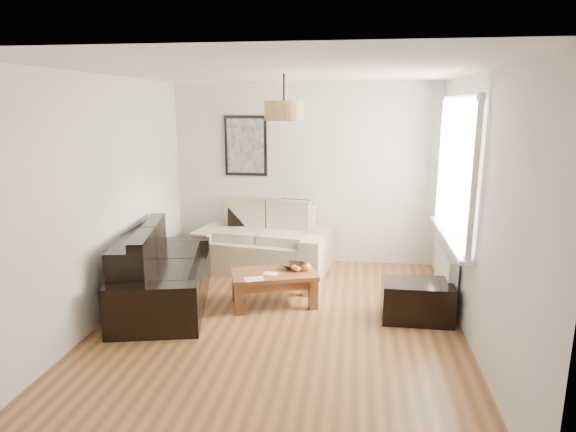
# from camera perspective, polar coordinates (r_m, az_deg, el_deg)

# --- Properties ---
(floor) EXTENTS (4.50, 4.50, 0.00)m
(floor) POSITION_cam_1_polar(r_m,az_deg,el_deg) (5.33, -0.92, -12.52)
(floor) COLOR brown
(floor) RESTS_ON ground
(ceiling) EXTENTS (3.80, 4.50, 0.00)m
(ceiling) POSITION_cam_1_polar(r_m,az_deg,el_deg) (4.82, -1.04, 16.58)
(ceiling) COLOR white
(ceiling) RESTS_ON floor
(wall_back) EXTENTS (3.80, 0.04, 2.60)m
(wall_back) POSITION_cam_1_polar(r_m,az_deg,el_deg) (7.12, 1.86, 4.93)
(wall_back) COLOR silver
(wall_back) RESTS_ON floor
(wall_front) EXTENTS (3.80, 0.04, 2.60)m
(wall_front) POSITION_cam_1_polar(r_m,az_deg,el_deg) (2.80, -8.26, -8.04)
(wall_front) COLOR silver
(wall_front) RESTS_ON floor
(wall_left) EXTENTS (0.04, 4.50, 2.60)m
(wall_left) POSITION_cam_1_polar(r_m,az_deg,el_deg) (5.54, -20.80, 1.76)
(wall_left) COLOR silver
(wall_left) RESTS_ON floor
(wall_right) EXTENTS (0.04, 4.50, 2.60)m
(wall_right) POSITION_cam_1_polar(r_m,az_deg,el_deg) (4.99, 21.11, 0.57)
(wall_right) COLOR silver
(wall_right) RESTS_ON floor
(window_bay) EXTENTS (0.14, 1.90, 1.60)m
(window_bay) POSITION_cam_1_polar(r_m,az_deg,el_deg) (5.71, 19.21, 5.25)
(window_bay) COLOR white
(window_bay) RESTS_ON wall_right
(radiator) EXTENTS (0.10, 0.90, 0.52)m
(radiator) POSITION_cam_1_polar(r_m,az_deg,el_deg) (5.97, 17.96, -6.40)
(radiator) COLOR white
(radiator) RESTS_ON wall_right
(poster) EXTENTS (0.62, 0.04, 0.87)m
(poster) POSITION_cam_1_polar(r_m,az_deg,el_deg) (7.18, -4.96, 8.17)
(poster) COLOR black
(poster) RESTS_ON wall_back
(pendant_shade) EXTENTS (0.40, 0.40, 0.20)m
(pendant_shade) POSITION_cam_1_polar(r_m,az_deg,el_deg) (5.11, -0.48, 12.23)
(pendant_shade) COLOR tan
(pendant_shade) RESTS_ON ceiling
(loveseat_cream) EXTENTS (1.92, 1.23, 0.90)m
(loveseat_cream) POSITION_cam_1_polar(r_m,az_deg,el_deg) (6.91, -2.84, -2.55)
(loveseat_cream) COLOR #B8B194
(loveseat_cream) RESTS_ON floor
(sofa_leather) EXTENTS (1.35, 2.09, 0.83)m
(sofa_leather) POSITION_cam_1_polar(r_m,az_deg,el_deg) (5.89, -14.28, -6.04)
(sofa_leather) COLOR black
(sofa_leather) RESTS_ON floor
(coffee_table) EXTENTS (1.09, 0.81, 0.40)m
(coffee_table) POSITION_cam_1_polar(r_m,az_deg,el_deg) (5.74, -1.65, -8.45)
(coffee_table) COLOR brown
(coffee_table) RESTS_ON floor
(ottoman) EXTENTS (0.75, 0.49, 0.43)m
(ottoman) POSITION_cam_1_polar(r_m,az_deg,el_deg) (5.54, 14.83, -9.56)
(ottoman) COLOR black
(ottoman) RESTS_ON floor
(cushion_left) EXTENTS (0.40, 0.16, 0.39)m
(cushion_left) POSITION_cam_1_polar(r_m,az_deg,el_deg) (7.12, -5.46, 0.39)
(cushion_left) COLOR black
(cushion_left) RESTS_ON loveseat_cream
(cushion_right) EXTENTS (0.43, 0.20, 0.41)m
(cushion_right) POSITION_cam_1_polar(r_m,az_deg,el_deg) (6.98, 0.82, 0.29)
(cushion_right) COLOR black
(cushion_right) RESTS_ON loveseat_cream
(fruit_bowl) EXTENTS (0.26, 0.26, 0.06)m
(fruit_bowl) POSITION_cam_1_polar(r_m,az_deg,el_deg) (5.78, 0.73, -5.88)
(fruit_bowl) COLOR black
(fruit_bowl) RESTS_ON coffee_table
(orange_a) EXTENTS (0.07, 0.07, 0.07)m
(orange_a) POSITION_cam_1_polar(r_m,az_deg,el_deg) (5.66, 1.09, -6.20)
(orange_a) COLOR #FF5515
(orange_a) RESTS_ON fruit_bowl
(orange_b) EXTENTS (0.11, 0.11, 0.09)m
(orange_b) POSITION_cam_1_polar(r_m,az_deg,el_deg) (5.71, 2.24, -6.03)
(orange_b) COLOR orange
(orange_b) RESTS_ON fruit_bowl
(orange_c) EXTENTS (0.09, 0.09, 0.08)m
(orange_c) POSITION_cam_1_polar(r_m,az_deg,el_deg) (5.69, 0.71, -6.10)
(orange_c) COLOR #D64412
(orange_c) RESTS_ON fruit_bowl
(papers) EXTENTS (0.25, 0.21, 0.01)m
(papers) POSITION_cam_1_polar(r_m,az_deg,el_deg) (5.46, -3.99, -7.37)
(papers) COLOR white
(papers) RESTS_ON coffee_table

